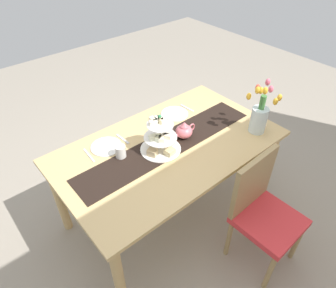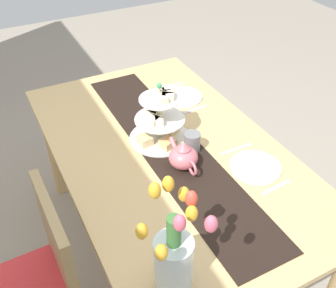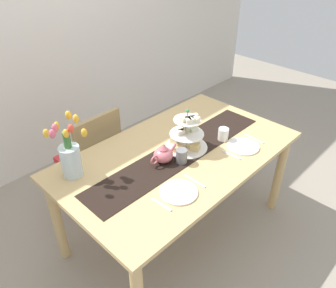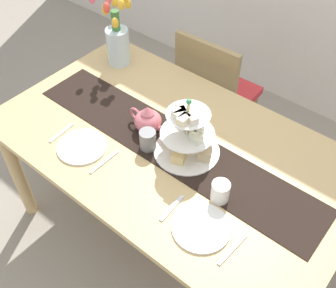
# 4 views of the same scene
# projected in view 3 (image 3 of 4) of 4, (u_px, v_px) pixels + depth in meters

# --- Properties ---
(ground_plane) EXTENTS (8.00, 8.00, 0.00)m
(ground_plane) POSITION_uv_depth(u_px,v_px,m) (177.00, 228.00, 2.74)
(ground_plane) COLOR gray
(room_wall_rear) EXTENTS (6.00, 0.08, 2.60)m
(room_wall_rear) POSITION_uv_depth(u_px,v_px,m) (47.00, 31.00, 2.95)
(room_wall_rear) COLOR silver
(room_wall_rear) RESTS_ON ground_plane
(dining_table) EXTENTS (1.69, 0.99, 0.77)m
(dining_table) POSITION_uv_depth(u_px,v_px,m) (178.00, 164.00, 2.37)
(dining_table) COLOR tan
(dining_table) RESTS_ON ground_plane
(chair_left) EXTENTS (0.43, 0.43, 0.91)m
(chair_left) POSITION_uv_depth(u_px,v_px,m) (93.00, 156.00, 2.74)
(chair_left) COLOR #9C8254
(chair_left) RESTS_ON ground_plane
(table_runner) EXTENTS (1.51, 0.28, 0.00)m
(table_runner) POSITION_uv_depth(u_px,v_px,m) (180.00, 153.00, 2.31)
(table_runner) COLOR black
(table_runner) RESTS_ON dining_table
(tiered_cake_stand) EXTENTS (0.30, 0.30, 0.30)m
(tiered_cake_stand) POSITION_uv_depth(u_px,v_px,m) (187.00, 135.00, 2.32)
(tiered_cake_stand) COLOR beige
(tiered_cake_stand) RESTS_ON table_runner
(teapot) EXTENTS (0.24, 0.13, 0.14)m
(teapot) POSITION_uv_depth(u_px,v_px,m) (163.00, 154.00, 2.20)
(teapot) COLOR #D66B75
(teapot) RESTS_ON table_runner
(tulip_vase) EXTENTS (0.22, 0.21, 0.42)m
(tulip_vase) POSITION_uv_depth(u_px,v_px,m) (70.00, 155.00, 2.03)
(tulip_vase) COLOR silver
(tulip_vase) RESTS_ON dining_table
(dinner_plate_left) EXTENTS (0.23, 0.23, 0.01)m
(dinner_plate_left) POSITION_uv_depth(u_px,v_px,m) (179.00, 192.00, 1.97)
(dinner_plate_left) COLOR white
(dinner_plate_left) RESTS_ON dining_table
(fork_left) EXTENTS (0.03, 0.15, 0.01)m
(fork_left) POSITION_uv_depth(u_px,v_px,m) (161.00, 205.00, 1.88)
(fork_left) COLOR silver
(fork_left) RESTS_ON dining_table
(knife_left) EXTENTS (0.02, 0.17, 0.01)m
(knife_left) POSITION_uv_depth(u_px,v_px,m) (195.00, 181.00, 2.06)
(knife_left) COLOR silver
(knife_left) RESTS_ON dining_table
(dinner_plate_right) EXTENTS (0.23, 0.23, 0.01)m
(dinner_plate_right) POSITION_uv_depth(u_px,v_px,m) (243.00, 146.00, 2.37)
(dinner_plate_right) COLOR white
(dinner_plate_right) RESTS_ON dining_table
(fork_right) EXTENTS (0.02, 0.15, 0.01)m
(fork_right) POSITION_uv_depth(u_px,v_px,m) (231.00, 155.00, 2.29)
(fork_right) COLOR silver
(fork_right) RESTS_ON dining_table
(knife_right) EXTENTS (0.03, 0.17, 0.01)m
(knife_right) POSITION_uv_depth(u_px,v_px,m) (254.00, 139.00, 2.46)
(knife_right) COLOR silver
(knife_right) RESTS_ON dining_table
(mug_grey) EXTENTS (0.08, 0.08, 0.09)m
(mug_grey) POSITION_uv_depth(u_px,v_px,m) (182.00, 156.00, 2.20)
(mug_grey) COLOR slate
(mug_grey) RESTS_ON table_runner
(mug_white_text) EXTENTS (0.08, 0.08, 0.09)m
(mug_white_text) POSITION_uv_depth(u_px,v_px,m) (223.00, 134.00, 2.43)
(mug_white_text) COLOR white
(mug_white_text) RESTS_ON dining_table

